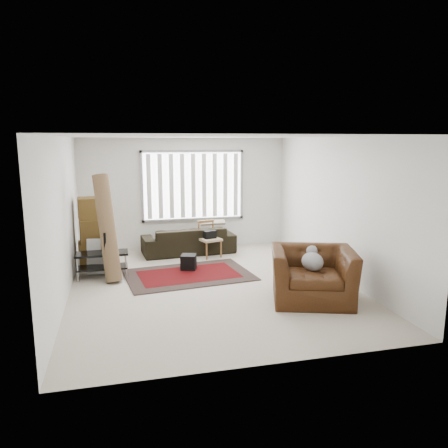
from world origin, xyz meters
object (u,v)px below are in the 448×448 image
object	(u,v)px
side_chair	(209,237)
armchair	(313,271)
moving_boxes	(93,235)
tv_stand	(102,259)
sofa	(188,236)

from	to	relation	value
side_chair	armchair	distance (m)	3.32
moving_boxes	tv_stand	bearing A→B (deg)	-75.92
sofa	armchair	world-z (taller)	armchair
armchair	sofa	bearing A→B (deg)	130.85
moving_boxes	armchair	distance (m)	4.61
moving_boxes	armchair	world-z (taller)	moving_boxes
moving_boxes	side_chair	world-z (taller)	moving_boxes
tv_stand	moving_boxes	xyz separation A→B (m)	(-0.18, 0.72, 0.33)
tv_stand	moving_boxes	world-z (taller)	moving_boxes
sofa	side_chair	distance (m)	0.61
armchair	tv_stand	bearing A→B (deg)	166.32
sofa	tv_stand	bearing A→B (deg)	32.37
sofa	moving_boxes	bearing A→B (deg)	14.46
side_chair	armchair	size ratio (longest dim) A/B	0.50
tv_stand	moving_boxes	distance (m)	0.82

